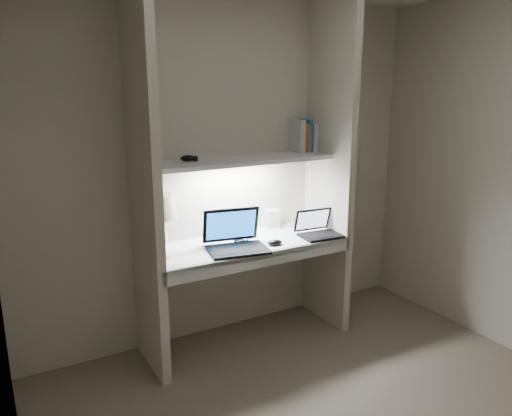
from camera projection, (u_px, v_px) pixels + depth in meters
back_wall at (228, 171)px, 3.71m from camera, size 3.20×0.01×2.50m
alcove_panel_left at (144, 187)px, 3.13m from camera, size 0.06×0.55×2.50m
alcove_panel_right at (329, 168)px, 3.83m from camera, size 0.06×0.55×2.50m
desk at (246, 245)px, 3.60m from camera, size 1.40×0.55×0.04m
desk_apron at (265, 259)px, 3.39m from camera, size 1.46×0.03×0.10m
shelf at (240, 161)px, 3.54m from camera, size 1.40×0.36×0.03m
strip_light at (240, 164)px, 3.54m from camera, size 0.60×0.04×0.02m
table_lamp at (157, 213)px, 3.35m from camera, size 0.27×0.27×0.40m
laptop_main at (235, 240)px, 3.45m from camera, size 0.46×0.41×0.27m
laptop_netbook at (318, 230)px, 3.75m from camera, size 0.32×0.28×0.19m
speaker at (273, 219)px, 3.94m from camera, size 0.12×0.10×0.15m
mouse at (275, 242)px, 3.53m from camera, size 0.12×0.09×0.04m
cable_coil at (242, 239)px, 3.64m from camera, size 0.12×0.12×0.01m
sticky_note at (163, 258)px, 3.26m from camera, size 0.09×0.09×0.00m
book_row at (307, 136)px, 3.90m from camera, size 0.24×0.17×0.25m
shelf_box at (153, 156)px, 3.24m from camera, size 0.07×0.06×0.12m
shelf_gadget at (188, 158)px, 3.39m from camera, size 0.12×0.09×0.04m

